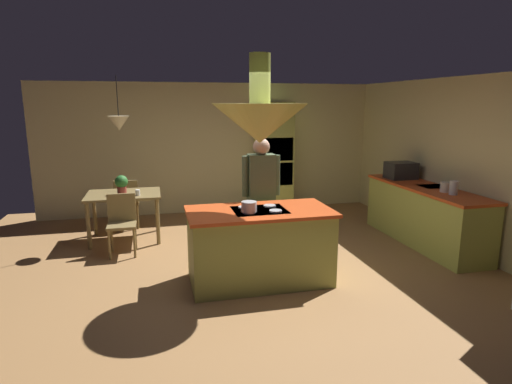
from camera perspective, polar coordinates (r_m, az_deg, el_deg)
The scene contains 18 objects.
ground at distance 5.56m, azimuth -0.03°, elevation -11.04°, with size 8.16×8.16×0.00m, color #9E7042.
wall_back at distance 8.56m, azimuth -5.49°, elevation 5.87°, with size 6.80×0.10×2.55m, color beige.
wall_right at distance 7.03m, azimuth 25.86°, elevation 3.44°, with size 0.10×7.20×2.55m, color beige.
kitchen_island at distance 5.21m, azimuth 0.49°, elevation -7.23°, with size 1.74×0.91×0.93m.
counter_run_right at distance 7.09m, azimuth 21.70°, elevation -2.85°, with size 0.73×2.44×0.91m.
oven_tower at distance 8.41m, azimuth 2.40°, elevation 4.55°, with size 0.66×0.62×2.18m.
dining_table at distance 7.05m, azimuth -17.34°, elevation -0.97°, with size 1.13×0.86×0.76m.
person_at_island at distance 5.80m, azimuth 0.70°, elevation 0.11°, with size 0.53×0.23×1.70m.
range_hood at distance 4.93m, azimuth 0.52°, elevation 9.53°, with size 1.10×1.10×1.00m.
pendant_light_over_table at distance 6.90m, azimuth -17.96°, elevation 8.81°, with size 0.32×0.32×0.82m.
chair_facing_island at distance 6.46m, azimuth -17.60°, elevation -3.57°, with size 0.40×0.40×0.87m.
chair_by_back_wall at distance 7.72m, azimuth -16.98°, elevation -1.06°, with size 0.40×0.40×0.87m.
potted_plant_on_table at distance 6.96m, azimuth -17.65°, elevation 1.09°, with size 0.20×0.20×0.30m.
cup_on_table at distance 6.80m, azimuth -15.62°, elevation -0.08°, with size 0.07×0.07×0.09m, color white.
canister_flour at distance 6.51m, azimuth 25.05°, elevation 0.51°, with size 0.12×0.12×0.19m, color silver.
canister_sugar at distance 6.65m, azimuth 24.08°, elevation 0.60°, with size 0.13×0.13×0.14m, color silver.
microwave_on_counter at distance 7.56m, azimuth 18.91°, elevation 2.76°, with size 0.46×0.36×0.28m, color #232326.
cooking_pot_on_cooktop at distance 4.90m, azimuth -0.95°, elevation -1.99°, with size 0.18×0.18×0.12m, color #B2B2B7.
Camera 1 is at (-1.20, -4.97, 2.16)m, focal length 29.74 mm.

